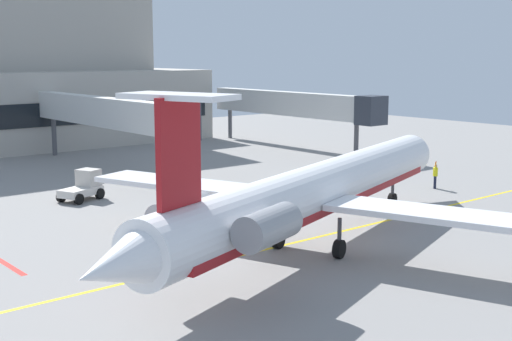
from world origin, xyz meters
name	(u,v)px	position (x,y,z in m)	size (l,w,h in m)	color
ground	(338,244)	(0.00, 0.00, -0.05)	(120.00, 120.00, 0.11)	gray
jet_bridge_west	(110,113)	(1.98, 27.38, 4.72)	(2.40, 23.70, 6.09)	silver
jet_bridge_east	(296,105)	(23.08, 27.59, 4.41)	(2.40, 23.28, 5.77)	silver
regional_jet	(316,191)	(-1.68, -0.06, 2.95)	(31.48, 25.19, 8.24)	white
belt_loader	(84,186)	(-5.11, 18.16, 0.88)	(3.24, 2.66, 1.96)	silver
marshaller	(435,175)	(15.86, 5.45, 0.99)	(0.76, 0.50, 1.95)	#191E33
safety_cone_alpha	(136,225)	(-6.51, 9.11, 0.25)	(0.47, 0.47, 0.55)	orange
safety_cone_bravo	(320,200)	(5.94, 7.21, 0.25)	(0.47, 0.47, 0.55)	orange
safety_cone_charlie	(372,209)	(6.54, 3.36, 0.25)	(0.47, 0.47, 0.55)	orange
safety_cone_delta	(251,220)	(-0.94, 5.82, 0.25)	(0.47, 0.47, 0.55)	orange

